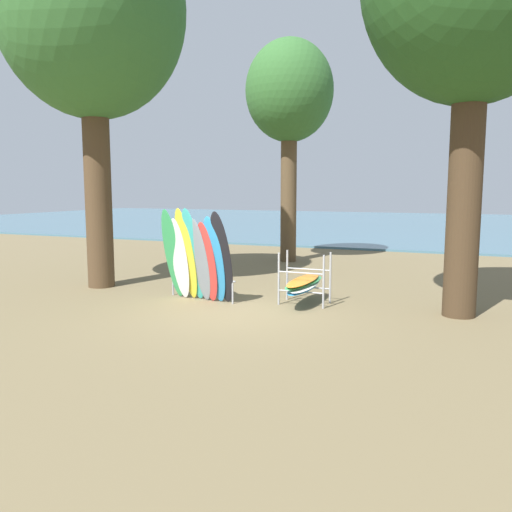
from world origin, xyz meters
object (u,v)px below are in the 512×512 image
object	(u,v)px
tree_foreground_left	(91,11)
board_storage_rack	(304,284)
tree_mid_behind	(289,95)
leaning_board_pile	(196,258)

from	to	relation	value
tree_foreground_left	board_storage_rack	world-z (taller)	tree_foreground_left
tree_foreground_left	tree_mid_behind	xyz separation A→B (m)	(3.16, 6.97, -1.27)
tree_mid_behind	leaning_board_pile	world-z (taller)	tree_mid_behind
tree_mid_behind	board_storage_rack	xyz separation A→B (m)	(2.83, -6.90, -5.67)
leaning_board_pile	tree_foreground_left	bearing A→B (deg)	169.02
tree_mid_behind	leaning_board_pile	distance (m)	9.18
leaning_board_pile	board_storage_rack	bearing A→B (deg)	16.39
tree_foreground_left	tree_mid_behind	world-z (taller)	tree_foreground_left
tree_foreground_left	board_storage_rack	xyz separation A→B (m)	(5.98, 0.07, -6.94)
tree_foreground_left	leaning_board_pile	size ratio (longest dim) A/B	4.52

